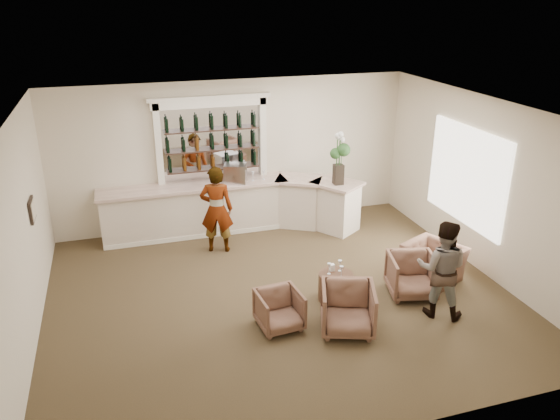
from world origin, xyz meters
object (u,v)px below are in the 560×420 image
at_px(armchair_right, 412,276).
at_px(espresso_machine, 235,173).
at_px(sommelier, 217,209).
at_px(guest, 442,269).
at_px(bar_counter, 233,207).
at_px(armchair_center, 348,309).
at_px(armchair_left, 279,310).
at_px(armchair_far, 433,262).
at_px(flower_vase, 339,155).
at_px(cocktail_table, 335,286).

bearing_deg(armchair_right, espresso_machine, 136.74).
height_order(sommelier, guest, sommelier).
relative_size(bar_counter, armchair_center, 6.72).
height_order(armchair_left, espresso_machine, espresso_machine).
height_order(sommelier, armchair_center, sommelier).
relative_size(armchair_far, espresso_machine, 2.11).
relative_size(armchair_right, armchair_far, 0.83).
distance_m(armchair_center, espresso_machine, 4.53).
relative_size(armchair_left, armchair_far, 0.70).
bearing_deg(sommelier, flower_vase, -161.09).
bearing_deg(armchair_center, sommelier, 131.72).
height_order(guest, armchair_far, guest).
bearing_deg(flower_vase, bar_counter, 161.43).
bearing_deg(espresso_machine, armchair_center, -60.29).
relative_size(armchair_right, espresso_machine, 1.75).
relative_size(guest, armchair_center, 1.98).
relative_size(armchair_right, flower_vase, 0.71).
xyz_separation_m(sommelier, flower_vase, (2.72, 0.14, 0.88)).
bearing_deg(cocktail_table, armchair_center, -100.99).
xyz_separation_m(guest, armchair_far, (0.61, 1.13, -0.52)).
bearing_deg(armchair_right, flower_vase, 108.70).
xyz_separation_m(armchair_center, armchair_far, (2.25, 1.13, -0.06)).
height_order(armchair_center, armchair_far, armchair_center).
relative_size(sommelier, armchair_right, 2.22).
bearing_deg(sommelier, armchair_left, 113.35).
bearing_deg(bar_counter, cocktail_table, -72.76).
xyz_separation_m(bar_counter, flower_vase, (2.19, -0.73, 1.22)).
distance_m(bar_counter, armchair_far, 4.49).
height_order(sommelier, armchair_far, sommelier).
distance_m(sommelier, guest, 4.62).
bearing_deg(flower_vase, armchair_left, -125.81).
height_order(sommelier, armchair_right, sommelier).
xyz_separation_m(armchair_right, armchair_far, (0.71, 0.44, -0.05)).
relative_size(bar_counter, cocktail_table, 9.42).
xyz_separation_m(cocktail_table, armchair_right, (1.36, -0.24, 0.13)).
bearing_deg(armchair_left, flower_vase, 49.27).
bearing_deg(cocktail_table, sommelier, 122.08).
height_order(guest, flower_vase, flower_vase).
distance_m(armchair_left, espresso_machine, 4.10).
height_order(sommelier, armchair_left, sommelier).
distance_m(armchair_left, armchair_far, 3.34).
bearing_deg(guest, espresso_machine, -25.82).
bearing_deg(cocktail_table, bar_counter, 107.24).
bearing_deg(espresso_machine, guest, -41.47).
bearing_deg(bar_counter, guest, -59.89).
bearing_deg(bar_counter, sommelier, -121.25).
distance_m(cocktail_table, armchair_right, 1.38).
xyz_separation_m(armchair_center, espresso_machine, (-0.80, 4.36, 0.96)).
bearing_deg(armchair_center, bar_counter, 121.04).
relative_size(bar_counter, sommelier, 3.12).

